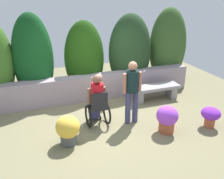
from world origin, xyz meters
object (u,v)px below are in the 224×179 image
person_in_wheelchair (97,102)px  flower_pot_red_accent (68,129)px  stone_bench (155,90)px  flower_pot_purple_near (100,98)px  person_standing_companion (132,89)px  flower_pot_small_foreground (211,115)px  flower_pot_terracotta_by_wall (167,118)px

person_in_wheelchair → flower_pot_red_accent: (-0.84, -0.62, -0.26)m
stone_bench → flower_pot_purple_near: flower_pot_purple_near is taller
person_standing_companion → flower_pot_small_foreground: (1.73, -0.85, -0.61)m
stone_bench → flower_pot_purple_near: bearing=-172.2°
flower_pot_purple_near → flower_pot_small_foreground: bearing=-41.0°
person_standing_companion → flower_pot_terracotta_by_wall: person_standing_companion is taller
flower_pot_purple_near → flower_pot_terracotta_by_wall: flower_pot_terracotta_by_wall is taller
flower_pot_purple_near → flower_pot_terracotta_by_wall: bearing=-58.2°
stone_bench → person_standing_companion: person_standing_companion is taller
flower_pot_terracotta_by_wall → flower_pot_small_foreground: flower_pot_terracotta_by_wall is taller
stone_bench → flower_pot_terracotta_by_wall: flower_pot_terracotta_by_wall is taller
flower_pot_purple_near → flower_pot_terracotta_by_wall: (1.10, -1.78, 0.07)m
flower_pot_purple_near → flower_pot_small_foreground: size_ratio=1.03×
person_in_wheelchair → flower_pot_purple_near: size_ratio=2.52×
flower_pot_terracotta_by_wall → flower_pot_red_accent: size_ratio=0.99×
stone_bench → flower_pot_small_foreground: bearing=-68.0°
stone_bench → flower_pot_red_accent: bearing=-144.9°
flower_pot_small_foreground → stone_bench: bearing=103.8°
stone_bench → person_standing_companion: bearing=-131.4°
stone_bench → flower_pot_red_accent: (-2.94, -1.49, 0.06)m
person_standing_companion → flower_pot_small_foreground: bearing=-29.2°
person_in_wheelchair → flower_pot_purple_near: (0.33, 0.88, -0.34)m
flower_pot_terracotta_by_wall → flower_pot_small_foreground: 1.14m
flower_pot_red_accent → stone_bench: bearing=26.9°
stone_bench → person_in_wheelchair: size_ratio=1.14×
person_in_wheelchair → stone_bench: bearing=30.1°
person_in_wheelchair → flower_pot_terracotta_by_wall: (1.44, -0.90, -0.26)m
person_in_wheelchair → flower_pot_red_accent: person_in_wheelchair is taller
flower_pot_terracotta_by_wall → flower_pot_small_foreground: (1.13, -0.15, -0.05)m
stone_bench → person_standing_companion: 1.77m
stone_bench → person_in_wheelchair: 2.29m
person_standing_companion → flower_pot_red_accent: bearing=-169.0°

